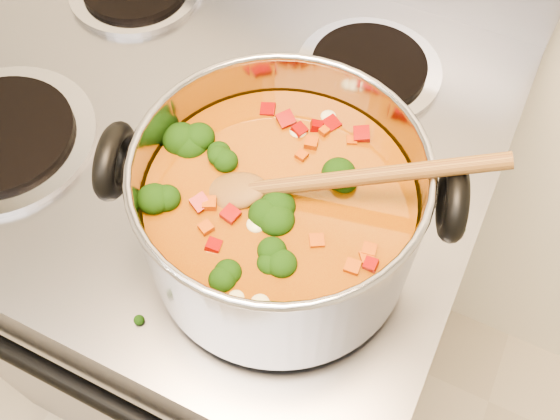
# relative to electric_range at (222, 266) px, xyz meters

# --- Properties ---
(electric_range) EXTENTS (0.76, 0.68, 1.08)m
(electric_range) POSITION_rel_electric_range_xyz_m (0.00, 0.00, 0.00)
(electric_range) COLOR gray
(electric_range) RESTS_ON ground
(stockpot) EXTENTS (0.33, 0.27, 0.16)m
(stockpot) POSITION_rel_electric_range_xyz_m (0.19, -0.14, 0.54)
(stockpot) COLOR #9D9DA5
(stockpot) RESTS_ON electric_range
(wooden_spoon) EXTENTS (0.26, 0.13, 0.09)m
(wooden_spoon) POSITION_rel_electric_range_xyz_m (0.21, -0.14, 0.59)
(wooden_spoon) COLOR brown
(wooden_spoon) RESTS_ON stockpot
(cooktop_crumbs) EXTENTS (0.34, 0.31, 0.01)m
(cooktop_crumbs) POSITION_rel_electric_range_xyz_m (0.18, 0.01, 0.46)
(cooktop_crumbs) COLOR black
(cooktop_crumbs) RESTS_ON electric_range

